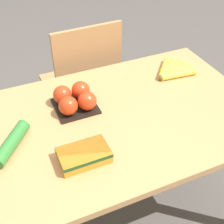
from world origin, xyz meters
TOP-DOWN VIEW (x-y plane):
  - ground_plane at (0.00, 0.00)m, footprint 12.00×12.00m
  - dining_table at (0.00, 0.00)m, footprint 1.28×0.78m
  - chair at (0.08, 0.62)m, footprint 0.43×0.41m
  - banana_bunch at (0.41, 0.19)m, footprint 0.20×0.19m
  - tomato_pack at (-0.12, 0.13)m, footprint 0.18×0.18m
  - carrot_bag at (-0.19, -0.17)m, footprint 0.18×0.11m
  - cucumber_near at (-0.41, -0.01)m, footprint 0.17×0.20m

SIDE VIEW (x-z plane):
  - ground_plane at x=0.00m, z-range 0.00..0.00m
  - chair at x=0.08m, z-range 0.02..0.93m
  - dining_table at x=0.00m, z-range 0.26..0.98m
  - banana_bunch at x=0.41m, z-range 0.73..0.76m
  - cucumber_near at x=-0.41m, z-range 0.73..0.78m
  - carrot_bag at x=-0.19m, z-range 0.73..0.78m
  - tomato_pack at x=-0.12m, z-range 0.73..0.82m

